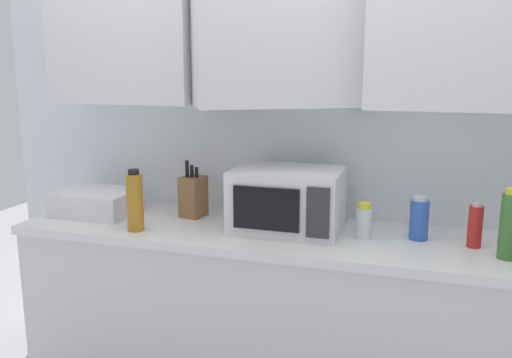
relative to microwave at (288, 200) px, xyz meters
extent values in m
cube|color=white|center=(-0.08, 0.31, 0.26)|extent=(3.19, 0.06, 2.60)
cube|color=silver|center=(-0.84, 0.12, 0.79)|extent=(0.73, 0.33, 0.75)
cube|color=silver|center=(-0.08, 0.08, 0.79)|extent=(0.80, 0.65, 0.75)
cube|color=silver|center=(0.68, 0.12, 0.79)|extent=(0.73, 0.33, 0.75)
cube|color=silver|center=(-0.08, -0.02, -0.61)|extent=(2.29, 0.60, 0.86)
cube|color=white|center=(-0.08, -0.02, -0.16)|extent=(2.32, 0.63, 0.04)
cube|color=silver|center=(0.00, 0.00, 0.00)|extent=(0.48, 0.36, 0.28)
cube|color=black|center=(-0.05, -0.18, 0.00)|extent=(0.29, 0.01, 0.18)
cube|color=#2D2D33|center=(0.17, -0.18, 0.00)|extent=(0.10, 0.01, 0.21)
cube|color=silver|center=(-0.98, -0.02, -0.08)|extent=(0.38, 0.30, 0.12)
cube|color=brown|center=(-0.50, 0.08, -0.04)|extent=(0.12, 0.14, 0.20)
cylinder|color=black|center=(-0.52, 0.07, 0.10)|extent=(0.02, 0.02, 0.08)
cylinder|color=black|center=(-0.50, 0.07, 0.09)|extent=(0.02, 0.02, 0.06)
cylinder|color=black|center=(-0.47, 0.07, 0.09)|extent=(0.02, 0.02, 0.05)
cylinder|color=silver|center=(0.34, -0.02, -0.07)|extent=(0.07, 0.07, 0.13)
cylinder|color=yellow|center=(0.34, -0.02, 0.00)|extent=(0.05, 0.05, 0.03)
cylinder|color=#386B2D|center=(0.90, -0.11, -0.01)|extent=(0.07, 0.07, 0.25)
cylinder|color=#AD701E|center=(-0.65, -0.21, -0.01)|extent=(0.07, 0.07, 0.26)
cylinder|color=black|center=(-0.65, -0.21, 0.13)|extent=(0.05, 0.05, 0.02)
cylinder|color=red|center=(0.79, -0.01, -0.05)|extent=(0.06, 0.06, 0.17)
cylinder|color=silver|center=(0.79, -0.01, 0.04)|extent=(0.03, 0.03, 0.02)
cylinder|color=#2D56B7|center=(0.57, 0.03, -0.05)|extent=(0.08, 0.08, 0.17)
cylinder|color=silver|center=(0.57, 0.03, 0.04)|extent=(0.06, 0.06, 0.02)
camera|label=1|loc=(0.56, -2.26, 0.57)|focal=37.38mm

